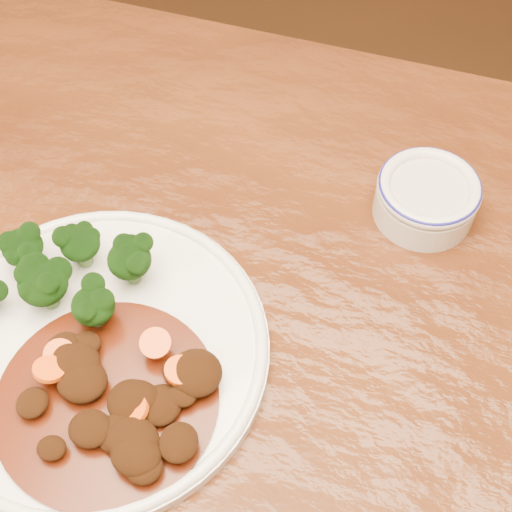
# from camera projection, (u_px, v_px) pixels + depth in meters

# --- Properties ---
(dining_table) EXTENTS (1.57, 1.02, 0.75)m
(dining_table) POSITION_uv_depth(u_px,v_px,m) (222.00, 393.00, 0.71)
(dining_table) COLOR #56290F
(dining_table) RESTS_ON ground
(dinner_plate) EXTENTS (0.31, 0.31, 0.02)m
(dinner_plate) POSITION_uv_depth(u_px,v_px,m) (96.00, 350.00, 0.64)
(dinner_plate) COLOR white
(dinner_plate) RESTS_ON dining_table
(broccoli_florets) EXTENTS (0.16, 0.11, 0.05)m
(broccoli_florets) POSITION_uv_depth(u_px,v_px,m) (58.00, 275.00, 0.64)
(broccoli_florets) COLOR #588645
(broccoli_florets) RESTS_ON dinner_plate
(mince_stew) EXTENTS (0.19, 0.19, 0.03)m
(mince_stew) POSITION_uv_depth(u_px,v_px,m) (118.00, 400.00, 0.59)
(mince_stew) COLOR #4F1808
(mince_stew) RESTS_ON dinner_plate
(dip_bowl) EXTENTS (0.10, 0.10, 0.05)m
(dip_bowl) POSITION_uv_depth(u_px,v_px,m) (427.00, 196.00, 0.72)
(dip_bowl) COLOR silver
(dip_bowl) RESTS_ON dining_table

